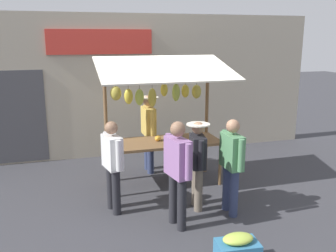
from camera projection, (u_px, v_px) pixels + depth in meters
The scene contains 9 objects.
ground_plane at pixel (164, 183), 7.44m from camera, with size 40.00×40.00×0.00m, color #38383D.
street_backdrop at pixel (136, 86), 9.07m from camera, with size 9.00×0.30×3.40m.
market_stall at pixel (163, 106), 7.14m from camera, with size 2.50×1.46×2.50m.
vendor_with_sunhat at pixel (149, 127), 7.88m from camera, with size 0.43×0.71×1.67m.
shopper_in_striped_shirt at pixel (232, 160), 5.98m from camera, with size 0.23×0.69×1.60m.
shopper_in_grey_tee at pixel (113, 161), 6.05m from camera, with size 0.31×0.66×1.55m.
shopper_with_ponytail at pixel (178, 167), 5.54m from camera, with size 0.31×0.70×1.66m.
shopper_with_shopping_bag at pixel (198, 159), 6.18m from camera, with size 0.39×0.65×1.51m.
produce_crate_near at pixel (237, 250), 4.75m from camera, with size 0.57×0.39×0.42m.
Camera 1 is at (1.90, 6.70, 2.86)m, focal length 39.61 mm.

